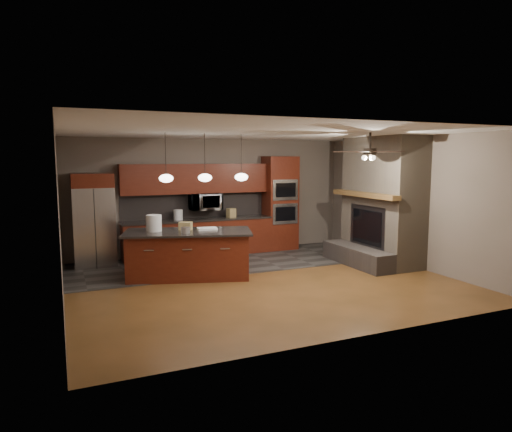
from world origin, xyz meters
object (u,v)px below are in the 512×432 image
oven_tower (280,203)px  white_bucket (154,223)px  paint_can (185,230)px  paint_tray (207,229)px  counter_box (231,213)px  kitchen_island (188,254)px  refrigerator (94,220)px  cardboard_box (186,226)px  microwave (205,202)px  counter_bucket (178,215)px

oven_tower → white_bucket: oven_tower is taller
paint_can → paint_tray: size_ratio=0.45×
counter_box → kitchen_island: bearing=-149.2°
refrigerator → kitchen_island: 2.45m
kitchen_island → paint_can: size_ratio=15.50×
refrigerator → paint_can: bearing=-52.9°
white_bucket → cardboard_box: white_bucket is taller
cardboard_box → kitchen_island: bearing=-58.9°
microwave → white_bucket: 2.28m
oven_tower → kitchen_island: (-2.91, -1.83, -0.73)m
oven_tower → cardboard_box: oven_tower is taller
kitchen_island → counter_bucket: 1.93m
microwave → paint_can: (-1.05, -2.13, -0.32)m
white_bucket → counter_box: (2.17, 1.55, -0.07)m
paint_can → cardboard_box: (0.11, 0.41, 0.02)m
counter_bucket → microwave: bearing=4.2°
paint_can → refrigerator: bearing=127.1°
microwave → counter_box: size_ratio=3.34×
refrigerator → oven_tower: bearing=0.9°
counter_bucket → oven_tower: bearing=-0.2°
paint_tray → oven_tower: bearing=42.5°
oven_tower → cardboard_box: size_ratio=9.79×
oven_tower → kitchen_island: bearing=-147.9°
oven_tower → paint_can: 3.67m
white_bucket → cardboard_box: (0.61, -0.06, -0.08)m
oven_tower → microwave: (-1.98, 0.06, 0.11)m
oven_tower → cardboard_box: (-2.91, -1.66, -0.19)m
microwave → counter_box: bearing=-9.1°
white_bucket → oven_tower: bearing=24.4°
refrigerator → kitchen_island: size_ratio=0.76×
kitchen_island → paint_can: bearing=-98.0°
cardboard_box → oven_tower: bearing=60.4°
paint_can → kitchen_island: bearing=65.1°
oven_tower → kitchen_island: 3.51m
microwave → paint_tray: (-0.53, -1.85, -0.36)m
paint_tray → counter_bucket: (-0.14, 1.80, 0.08)m
cardboard_box → paint_can: bearing=-74.3°
paint_can → counter_bucket: (0.37, 2.08, 0.04)m
kitchen_island → counter_box: 2.43m
paint_tray → cardboard_box: (-0.40, 0.14, 0.06)m
refrigerator → white_bucket: bearing=-56.6°
white_bucket → microwave: bearing=46.9°
refrigerator → paint_can: (1.51, -1.99, -0.03)m
oven_tower → microwave: oven_tower is taller
kitchen_island → white_bucket: white_bucket is taller
white_bucket → paint_can: 0.70m
microwave → oven_tower: bearing=-1.7°
white_bucket → paint_can: (0.50, -0.47, -0.10)m
white_bucket → counter_box: size_ratio=1.47×
cardboard_box → counter_bucket: counter_bucket is taller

